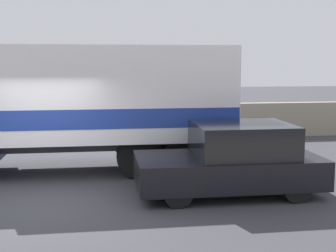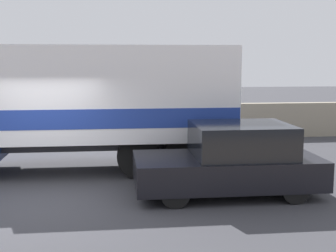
{
  "view_description": "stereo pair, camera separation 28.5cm",
  "coord_description": "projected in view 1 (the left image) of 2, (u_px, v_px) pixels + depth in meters",
  "views": [
    {
      "loc": [
        1.26,
        -9.37,
        2.86
      ],
      "look_at": [
        2.82,
        1.46,
        1.32
      ],
      "focal_mm": 50.0,
      "sensor_mm": 36.0,
      "label": 1
    },
    {
      "loc": [
        1.54,
        -9.41,
        2.86
      ],
      "look_at": [
        2.82,
        1.46,
        1.32
      ],
      "focal_mm": 50.0,
      "sensor_mm": 36.0,
      "label": 2
    }
  ],
  "objects": [
    {
      "name": "ground_plane",
      "position": [
        40.0,
        204.0,
        9.41
      ],
      "size": [
        80.0,
        80.0,
        0.0
      ],
      "primitive_type": "plane",
      "color": "#38383D"
    },
    {
      "name": "stone_wall_backdrop",
      "position": [
        66.0,
        123.0,
        16.6
      ],
      "size": [
        60.0,
        0.35,
        1.28
      ],
      "color": "gray",
      "rests_on": "ground_plane"
    },
    {
      "name": "box_truck",
      "position": [
        85.0,
        101.0,
        11.97
      ],
      "size": [
        7.83,
        2.61,
        3.22
      ],
      "rotation": [
        0.0,
        0.0,
        3.14
      ],
      "color": "navy",
      "rests_on": "ground_plane"
    },
    {
      "name": "car_hatchback",
      "position": [
        232.0,
        160.0,
        10.05
      ],
      "size": [
        3.93,
        1.9,
        1.52
      ],
      "rotation": [
        0.0,
        0.0,
        3.14
      ],
      "color": "black",
      "rests_on": "ground_plane"
    }
  ]
}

